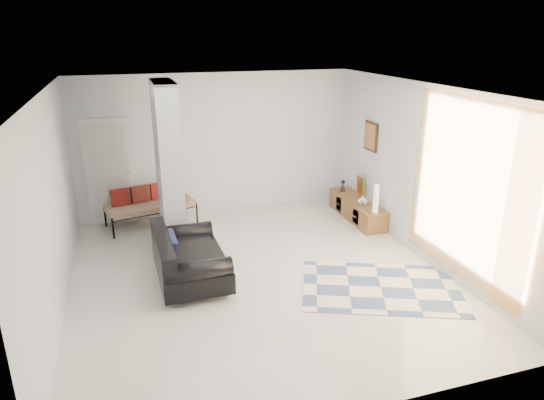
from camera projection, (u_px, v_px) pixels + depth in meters
name	position (u px, v px, depth m)	size (l,w,h in m)	color
floor	(259.00, 275.00, 7.44)	(6.00, 6.00, 0.00)	silver
ceiling	(257.00, 90.00, 6.51)	(6.00, 6.00, 0.00)	white
wall_back	(217.00, 144.00, 9.67)	(6.00, 6.00, 0.00)	white
wall_front	(350.00, 289.00, 4.27)	(6.00, 6.00, 0.00)	white
wall_left	(51.00, 208.00, 6.19)	(6.00, 6.00, 0.00)	white
wall_right	(423.00, 173.00, 7.75)	(6.00, 6.00, 0.00)	white
partition_column	(169.00, 166.00, 8.10)	(0.35, 1.20, 2.80)	#A2A6A9
hallway_door	(109.00, 172.00, 9.17)	(0.85, 0.06, 2.04)	white
curtain	(467.00, 192.00, 6.67)	(2.55, 2.55, 0.00)	gold
wall_art	(371.00, 136.00, 9.19)	(0.04, 0.45, 0.55)	#3F2011
media_console	(357.00, 209.00, 9.61)	(0.45, 1.71, 0.80)	brown
loveseat	(186.00, 259.00, 7.18)	(1.00, 1.68, 0.76)	silver
daybed	(149.00, 204.00, 9.25)	(1.74, 1.02, 0.77)	black
area_rug	(381.00, 287.00, 7.08)	(2.25, 1.50, 0.01)	beige
cylinder_lamp	(376.00, 199.00, 8.79)	(0.10, 0.10, 0.53)	beige
bronze_figurine	(343.00, 186.00, 10.01)	(0.12, 0.12, 0.24)	#311D16
vase	(363.00, 200.00, 9.23)	(0.18, 0.18, 0.19)	white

